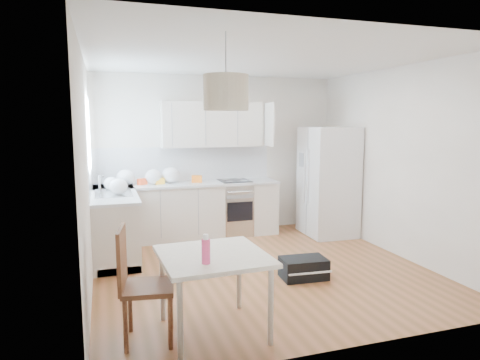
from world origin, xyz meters
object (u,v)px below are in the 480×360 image
(refrigerator, at_px, (329,181))
(dining_chair, at_px, (148,284))
(gym_bag, at_px, (304,268))
(dining_table, at_px, (213,262))

(refrigerator, relative_size, dining_chair, 1.78)
(gym_bag, bearing_deg, refrigerator, 57.46)
(dining_table, height_order, gym_bag, dining_table)
(dining_table, distance_m, dining_chair, 0.60)
(gym_bag, bearing_deg, dining_table, -140.83)
(dining_table, height_order, dining_chair, dining_chair)
(refrigerator, relative_size, gym_bag, 3.33)
(refrigerator, bearing_deg, gym_bag, -124.79)
(refrigerator, height_order, dining_chair, refrigerator)
(dining_table, xyz_separation_m, gym_bag, (1.40, 0.98, -0.53))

